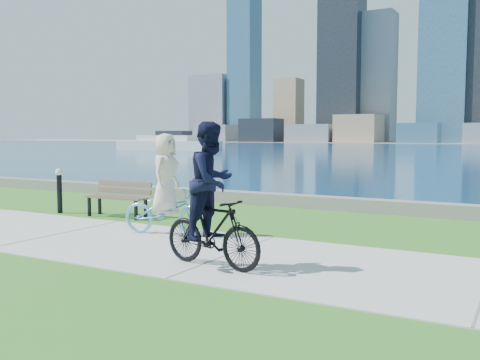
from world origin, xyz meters
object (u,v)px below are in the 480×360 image
at_px(park_bench, 119,196).
at_px(cyclist_man, 212,207).
at_px(bollard_lamp, 59,188).
at_px(cyclist_woman, 166,197).

xyz_separation_m(park_bench, cyclist_man, (4.78, -3.28, 0.42)).
xyz_separation_m(bollard_lamp, cyclist_man, (6.57, -2.99, 0.29)).
xyz_separation_m(park_bench, bollard_lamp, (-1.79, -0.29, 0.14)).
height_order(park_bench, bollard_lamp, bollard_lamp).
relative_size(park_bench, cyclist_man, 0.76).
bearing_deg(cyclist_man, bollard_lamp, 73.31).
relative_size(cyclist_woman, cyclist_man, 0.92).
xyz_separation_m(park_bench, cyclist_woman, (2.52, -1.44, 0.25)).
distance_m(bollard_lamp, cyclist_woman, 4.47).
bearing_deg(bollard_lamp, park_bench, 9.07).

